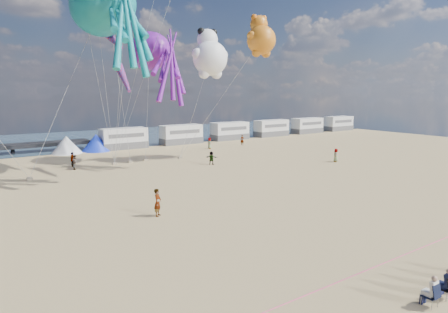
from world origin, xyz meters
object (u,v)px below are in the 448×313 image
beachgoer_6 (210,143)px  sandbag_e (114,164)px  motorhome_2 (230,131)px  cooler_navy (439,290)px  beachgoer_0 (336,155)px  tent_blue (96,142)px  beachgoer_3 (72,160)px  motorhome_5 (339,123)px  windsock_right (124,78)px  motorhome_3 (271,128)px  sandbag_c (180,158)px  kite_octopus_purple (150,51)px  motorhome_4 (307,126)px  beachgoer_4 (211,158)px  kite_panda (210,58)px  windsock_mid (113,39)px  kite_teddy_orange (261,40)px  motorhome_1 (181,134)px  motorhome_0 (124,138)px  sandbag_d (130,162)px  sandbag_a (30,179)px  standing_person (158,202)px  sandbag_b (146,160)px  beachgoer_1 (75,162)px  tent_white (66,145)px  kite_octopus_teal (102,5)px

beachgoer_6 → sandbag_e: (-15.78, -4.34, -0.69)m
sandbag_e → motorhome_2: bearing=25.3°
cooler_navy → beachgoer_0: beachgoer_0 is taller
tent_blue → beachgoer_3: (-5.89, -10.42, -0.37)m
motorhome_5 → windsock_right: windsock_right is taller
motorhome_2 → beachgoer_6: bearing=-140.5°
motorhome_3 → sandbag_c: (-25.97, -12.30, -1.39)m
beachgoer_0 → kite_octopus_purple: kite_octopus_purple is taller
motorhome_2 → motorhome_4: (19.00, 0.00, 0.00)m
beachgoer_4 → kite_panda: 11.77m
sandbag_e → windsock_mid: 13.69m
kite_teddy_orange → motorhome_1: bearing=74.5°
motorhome_0 → sandbag_d: 12.06m
motorhome_4 → motorhome_5: same height
motorhome_2 → beachgoer_4: bearing=-130.8°
beachgoer_4 → sandbag_a: bearing=39.7°
standing_person → beachgoer_6: (19.99, 24.56, -0.14)m
tent_blue → windsock_right: bearing=-96.6°
standing_person → windsock_right: (3.93, 15.54, 8.67)m
sandbag_c → motorhome_4: bearing=19.1°
motorhome_5 → cooler_navy: size_ratio=17.37×
motorhome_4 → beachgoer_0: (-21.41, -24.93, -0.71)m
sandbag_b → kite_panda: kite_panda is taller
motorhome_1 → sandbag_e: motorhome_1 is taller
beachgoer_3 → kite_panda: kite_panda is taller
sandbag_c → motorhome_2: bearing=36.8°
sandbag_c → kite_teddy_orange: 17.54m
motorhome_3 → sandbag_e: bearing=-161.2°
kite_panda → beachgoer_3: bearing=170.8°
sandbag_a → tent_blue: bearing=53.4°
sandbag_d → sandbag_e: same height
beachgoer_6 → tent_blue: bearing=83.2°
kite_teddy_orange → windsock_mid: size_ratio=1.18×
beachgoer_1 → windsock_mid: bearing=-75.9°
tent_white → kite_teddy_orange: (19.48, -17.00, 13.25)m
motorhome_4 → beachgoer_0: motorhome_4 is taller
motorhome_2 → windsock_mid: windsock_mid is taller
motorhome_5 → kite_teddy_orange: size_ratio=1.09×
motorhome_0 → motorhome_4: (38.00, 0.00, 0.00)m
sandbag_c → cooler_navy: bearing=-101.6°
sandbag_d → kite_octopus_teal: size_ratio=0.04×
motorhome_3 → tent_blue: bearing=180.0°
kite_octopus_purple → motorhome_1: bearing=70.3°
motorhome_1 → kite_teddy_orange: bearing=-83.3°
kite_teddy_orange → windsock_right: size_ratio=1.08×
motorhome_0 → cooler_navy: 48.30m
standing_person → kite_octopus_teal: size_ratio=0.15×
kite_octopus_purple → windsock_mid: size_ratio=2.12×
sandbag_e → kite_panda: bearing=-18.6°
standing_person → beachgoer_6: size_ratio=1.17×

